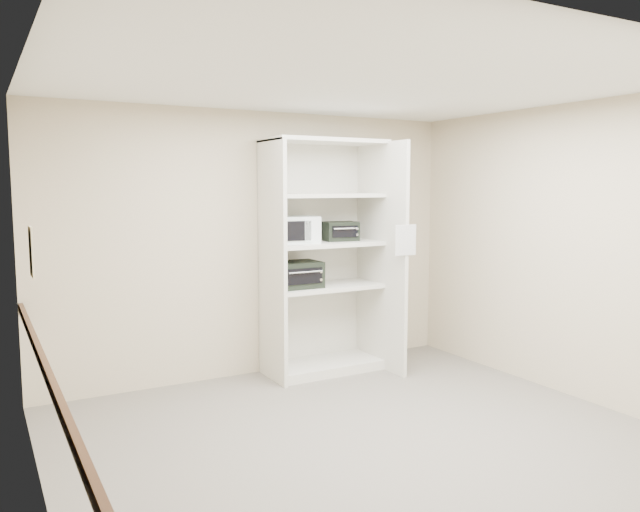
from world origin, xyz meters
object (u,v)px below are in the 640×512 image
microwave (294,230)px  toaster_oven_lower (296,275)px  shelving_unit (328,264)px  toaster_oven_upper (340,231)px

microwave → toaster_oven_lower: microwave is taller
shelving_unit → microwave: (-0.37, 0.04, 0.37)m
shelving_unit → microwave: size_ratio=5.36×
shelving_unit → toaster_oven_upper: (0.17, 0.05, 0.34)m
microwave → toaster_oven_lower: 0.46m
toaster_oven_lower → toaster_oven_upper: bearing=6.1°
shelving_unit → toaster_oven_upper: size_ratio=6.92×
microwave → toaster_oven_upper: microwave is taller
toaster_oven_upper → toaster_oven_lower: (-0.55, -0.06, -0.42)m
shelving_unit → toaster_oven_lower: 0.39m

